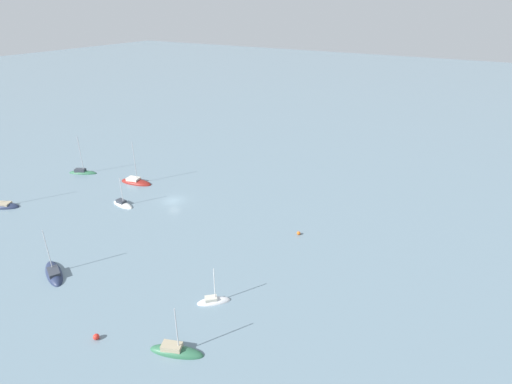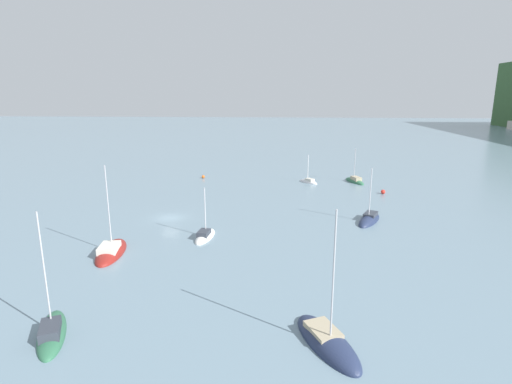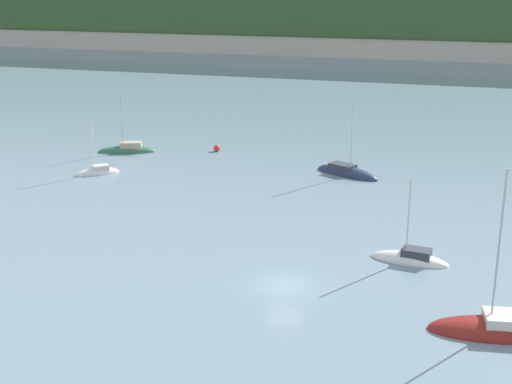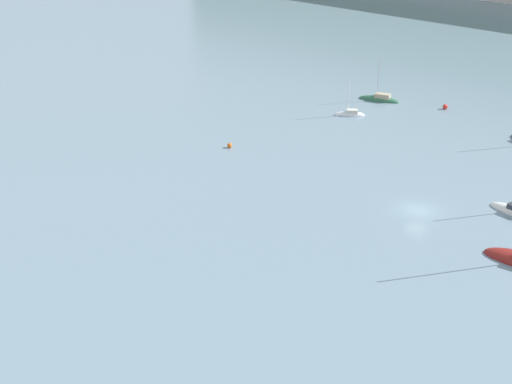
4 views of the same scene
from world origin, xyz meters
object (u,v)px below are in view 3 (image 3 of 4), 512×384
(sailboat_4, at_px, (97,173))
(mooring_buoy_1, at_px, (217,148))
(sailboat_5, at_px, (347,174))
(sailboat_6, at_px, (498,331))
(sailboat_2, at_px, (127,151))
(sailboat_3, at_px, (410,260))

(sailboat_4, xyz_separation_m, mooring_buoy_1, (9.25, 13.98, 0.33))
(sailboat_5, distance_m, sailboat_6, 37.20)
(sailboat_2, bearing_deg, sailboat_3, 125.74)
(sailboat_6, bearing_deg, sailboat_2, -48.37)
(sailboat_5, height_order, sailboat_6, sailboat_6)
(sailboat_5, bearing_deg, sailboat_3, -43.06)
(sailboat_2, height_order, sailboat_6, sailboat_6)
(sailboat_2, distance_m, sailboat_6, 56.99)
(sailboat_5, relative_size, sailboat_6, 0.79)
(sailboat_2, distance_m, sailboat_3, 45.72)
(sailboat_5, bearing_deg, sailboat_4, -138.12)
(sailboat_2, distance_m, mooring_buoy_1, 11.36)
(sailboat_2, xyz_separation_m, mooring_buoy_1, (10.72, 3.73, 0.30))
(sailboat_5, bearing_deg, mooring_buoy_1, -173.25)
(sailboat_4, distance_m, sailboat_5, 28.16)
(sailboat_4, xyz_separation_m, sailboat_6, (42.68, -25.79, 0.02))
(sailboat_2, relative_size, sailboat_3, 1.09)
(sailboat_5, bearing_deg, sailboat_6, -39.63)
(sailboat_3, relative_size, sailboat_5, 0.82)
(sailboat_3, xyz_separation_m, sailboat_6, (6.41, -10.22, 0.00))
(sailboat_4, bearing_deg, sailboat_6, 106.69)
(sailboat_5, distance_m, mooring_buoy_1, 18.77)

